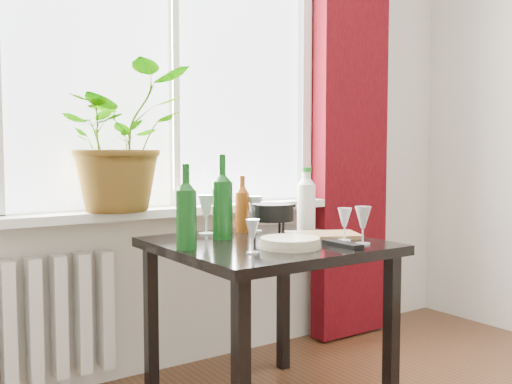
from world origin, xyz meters
TOP-DOWN VIEW (x-y plane):
  - window at (0.00, 2.22)m, footprint 1.72×0.08m
  - windowsill at (0.00, 2.15)m, footprint 1.72×0.20m
  - curtain at (1.12, 2.12)m, footprint 0.50×0.12m
  - radiator at (-0.75, 2.18)m, footprint 0.80×0.10m
  - table at (0.10, 1.55)m, footprint 0.85×0.85m
  - potted_plant at (-0.32, 2.10)m, footprint 0.68×0.61m
  - wine_bottle_left at (-0.27, 1.56)m, footprint 0.10×0.10m
  - wine_bottle_right at (-0.02, 1.71)m, footprint 0.11×0.11m
  - bottle_amber at (0.16, 1.84)m, footprint 0.08×0.08m
  - cleaning_bottle at (0.46, 1.72)m, footprint 0.09×0.09m
  - wineglass_front_right at (0.37, 1.26)m, footprint 0.08×0.08m
  - wineglass_far_right at (0.37, 1.37)m, footprint 0.06×0.06m
  - wineglass_back_center at (0.22, 1.81)m, footprint 0.08×0.08m
  - wineglass_back_left at (-0.01, 1.87)m, footprint 0.10×0.10m
  - wineglass_front_left at (-0.11, 1.34)m, footprint 0.07×0.07m
  - plate_stack at (0.08, 1.36)m, footprint 0.29×0.29m
  - fondue_pot at (0.20, 1.65)m, footprint 0.26×0.24m
  - tv_remote at (0.26, 1.26)m, footprint 0.06×0.19m
  - cutting_board at (0.37, 1.51)m, footprint 0.37×0.32m

SIDE VIEW (x-z plane):
  - radiator at x=-0.75m, z-range 0.10..0.66m
  - table at x=0.10m, z-range 0.28..1.02m
  - cutting_board at x=0.37m, z-range 0.74..0.76m
  - tv_remote at x=0.26m, z-range 0.74..0.76m
  - plate_stack at x=0.08m, z-range 0.74..0.78m
  - wineglass_front_left at x=-0.11m, z-range 0.74..0.87m
  - wineglass_far_right at x=0.37m, z-range 0.74..0.88m
  - fondue_pot at x=0.20m, z-range 0.74..0.89m
  - wineglass_front_right at x=0.37m, z-range 0.74..0.90m
  - windowsill at x=0.00m, z-range 0.80..0.84m
  - wineglass_back_center at x=0.22m, z-range 0.74..0.91m
  - wineglass_back_left at x=-0.01m, z-range 0.74..0.92m
  - bottle_amber at x=0.16m, z-range 0.74..1.01m
  - cleaning_bottle at x=0.46m, z-range 0.74..1.05m
  - wine_bottle_left at x=-0.27m, z-range 0.74..1.08m
  - wine_bottle_right at x=-0.02m, z-range 0.74..1.11m
  - potted_plant at x=-0.32m, z-range 0.84..1.51m
  - curtain at x=1.12m, z-range 0.01..2.58m
  - window at x=0.00m, z-range 0.79..2.41m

